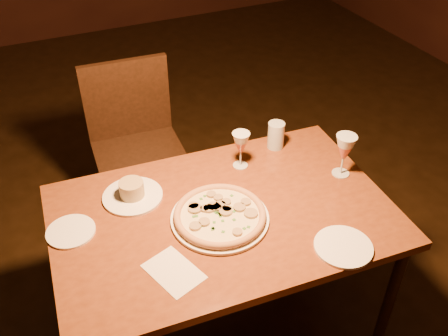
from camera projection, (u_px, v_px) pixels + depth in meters
name	position (u px, v px, depth m)	size (l,w,h in m)	color
floor	(196.00, 300.00, 2.40)	(7.00, 7.00, 0.00)	black
dining_table	(223.00, 224.00, 1.93)	(1.33, 0.90, 0.68)	brown
chair_far	(136.00, 143.00, 2.56)	(0.47, 0.47, 0.91)	black
pizza_plate	(220.00, 215.00, 1.84)	(0.37, 0.37, 0.04)	white
ramekin_saucer	(132.00, 193.00, 1.94)	(0.23, 0.23, 0.07)	white
wine_glass_far	(241.00, 150.00, 2.07)	(0.07, 0.07, 0.16)	#C26151
wine_glass_right	(344.00, 155.00, 2.02)	(0.08, 0.08, 0.19)	#C26151
water_tumbler	(276.00, 135.00, 2.20)	(0.07, 0.07, 0.12)	#ABB6BB
side_plate_left	(71.00, 231.00, 1.80)	(0.18, 0.18, 0.01)	white
side_plate_near	(343.00, 247.00, 1.74)	(0.21, 0.21, 0.01)	white
menu_card	(174.00, 272.00, 1.66)	(0.13, 0.20, 0.00)	silver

